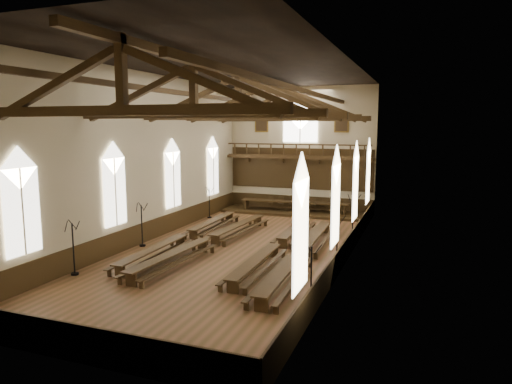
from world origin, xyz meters
TOP-DOWN VIEW (x-y plane):
  - ground at (0.00, 0.00)m, footprint 26.00×26.00m
  - room_walls at (0.00, 0.00)m, footprint 26.00×26.00m
  - wainscot_band at (0.00, 0.00)m, footprint 12.00×26.00m
  - side_windows at (-0.00, -0.00)m, footprint 11.85×19.80m
  - end_window at (0.00, 12.90)m, footprint 2.80×0.12m
  - minstrels_gallery at (0.00, 12.66)m, footprint 11.80×1.24m
  - portraits at (0.00, 12.90)m, footprint 7.75×0.09m
  - roof_trusses at (0.00, -0.00)m, footprint 11.70×25.70m
  - refectory_row_a at (-3.46, 0.31)m, footprint 1.54×13.78m
  - refectory_row_b at (-1.66, -0.35)m, footprint 1.89×14.11m
  - refectory_row_c at (2.21, 0.25)m, footprint 1.46×13.65m
  - refectory_row_d at (3.86, -0.97)m, footprint 1.62×14.00m
  - dais at (-0.02, 11.40)m, footprint 11.40×3.00m
  - high_table at (-0.02, 11.40)m, footprint 8.56×1.39m
  - high_chairs at (-0.02, 12.22)m, footprint 4.96×0.46m
  - candelabrum_left_near at (-5.55, -6.63)m, footprint 0.75×0.79m
  - candelabrum_left_mid at (-5.55, -1.17)m, footprint 0.71×0.78m
  - candelabrum_left_far at (-5.55, 7.56)m, footprint 0.71×0.69m
  - candelabrum_right_near at (5.55, -5.94)m, footprint 0.67×0.72m
  - candelabrum_right_mid at (5.55, -0.41)m, footprint 0.74×0.73m
  - candelabrum_right_far at (5.55, 4.84)m, footprint 0.83×0.84m

SIDE VIEW (x-z plane):
  - ground at x=0.00m, z-range 0.00..0.00m
  - dais at x=-0.02m, z-range 0.00..0.20m
  - refectory_row_c at x=2.21m, z-range 0.15..0.82m
  - refectory_row_a at x=-3.46m, z-range 0.16..0.84m
  - refectory_row_d at x=3.86m, z-range 0.16..0.86m
  - refectory_row_b at x=-1.66m, z-range 0.16..0.87m
  - wainscot_band at x=0.00m, z-range 0.00..1.20m
  - candelabrum_right_near at x=5.55m, z-range -0.46..1.89m
  - candelabrum_left_far at x=-5.55m, z-range -0.46..1.90m
  - high_chairs at x=-0.02m, z-range 0.24..1.21m
  - candelabrum_right_mid at x=5.55m, z-range -0.48..1.99m
  - candelabrum_left_mid at x=-5.55m, z-range -0.50..2.05m
  - candelabrum_left_near at x=-5.55m, z-range -0.51..2.10m
  - candelabrum_right_far at x=5.55m, z-range -0.55..2.26m
  - high_table at x=-0.02m, z-range 0.48..1.28m
  - side_windows at x=0.00m, z-range 1.49..5.99m
  - minstrels_gallery at x=0.00m, z-range 2.06..5.76m
  - room_walls at x=0.00m, z-range -6.54..19.46m
  - portraits at x=0.00m, z-range 6.38..7.82m
  - end_window at x=0.00m, z-range 5.32..9.12m
  - roof_trusses at x=0.00m, z-range 6.82..9.62m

